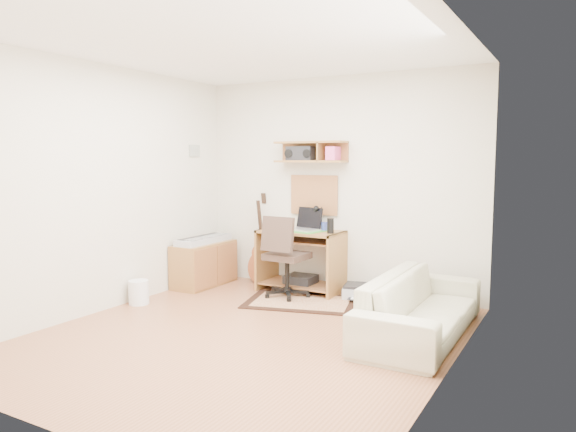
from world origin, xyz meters
The scene contains 22 objects.
floor centered at (0.00, 0.00, -0.01)m, with size 3.60×4.00×0.01m, color #A26743.
ceiling centered at (0.00, 0.00, 2.60)m, with size 3.60×4.00×0.01m, color white.
back_wall centered at (0.00, 2.00, 1.30)m, with size 3.60×0.01×2.60m, color beige.
left_wall centered at (-1.80, 0.00, 1.30)m, with size 0.01×4.00×2.60m, color beige.
right_wall centered at (1.80, 0.00, 1.30)m, with size 0.01×4.00×2.60m, color beige.
wall_shelf centered at (-0.30, 1.88, 1.70)m, with size 0.90×0.25×0.26m, color #9C6C37.
cork_board centered at (-0.30, 1.98, 1.17)m, with size 0.64×0.03×0.49m, color tan.
wall_photo centered at (-1.79, 1.50, 1.72)m, with size 0.02×0.20×0.15m, color #4C8CBF.
desk centered at (-0.35, 1.73, 0.38)m, with size 1.00×0.55×0.75m, color #9C6C37, non-canonical shape.
laptop centered at (-0.31, 1.71, 0.89)m, with size 0.37×0.37×0.28m, color silver, non-canonical shape.
speaker centered at (0.07, 1.68, 0.84)m, with size 0.08×0.08×0.18m, color black.
desk_lamp centered at (-0.14, 1.87, 0.90)m, with size 0.10×0.10×0.30m, color black, non-canonical shape.
pencil_cup centered at (-0.08, 1.83, 0.80)m, with size 0.08×0.08×0.11m, color #2E3D8C.
boombox centered at (-0.43, 1.87, 1.68)m, with size 0.34×0.16×0.18m, color black.
rug centered at (-0.09, 1.26, 0.01)m, with size 1.24×0.82×0.02m, color #CEB78A.
task_chair centered at (-0.35, 1.39, 0.49)m, with size 0.50×0.50×0.98m, color #372920, non-canonical shape.
cabinet centered at (-1.58, 1.40, 0.28)m, with size 0.40×0.90×0.55m, color #9C6C37.
music_keyboard centered at (-1.58, 1.40, 0.59)m, with size 0.27×0.85×0.07m, color #B2B5BA.
guitar centered at (-1.04, 1.86, 0.59)m, with size 0.31×0.20×1.18m, color #A65833, non-canonical shape.
waste_basket centered at (-1.65, 0.32, 0.13)m, with size 0.22×0.22×0.27m, color white.
printer centered at (0.45, 1.74, 0.09)m, with size 0.42×0.33×0.16m, color #A5A8AA.
sofa centered at (1.38, 0.81, 0.37)m, with size 1.88×0.55×0.74m, color #BFB998.
Camera 1 is at (2.65, -3.94, 1.61)m, focal length 33.24 mm.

